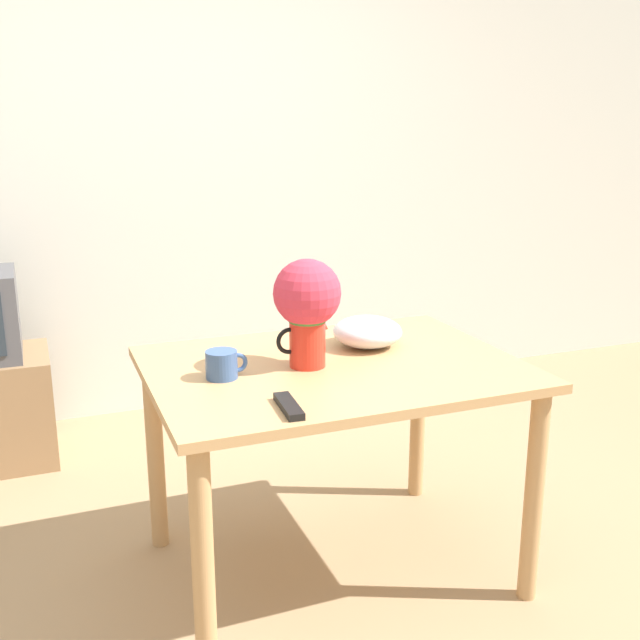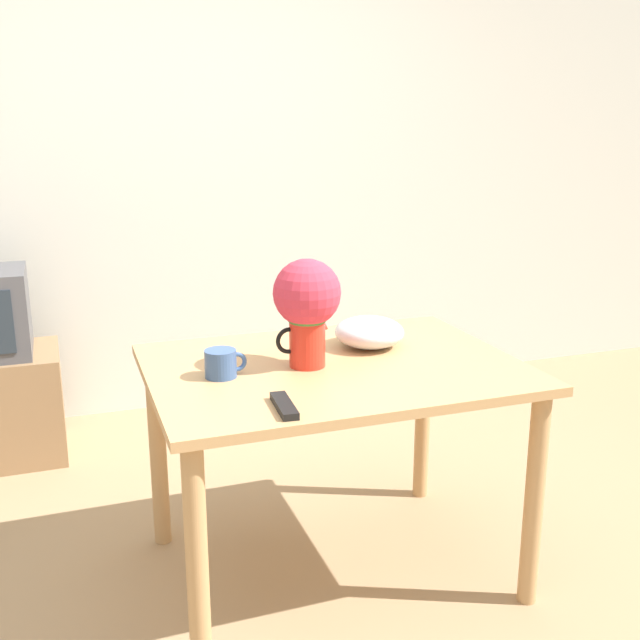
{
  "view_description": "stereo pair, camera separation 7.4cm",
  "coord_description": "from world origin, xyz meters",
  "views": [
    {
      "loc": [
        -0.65,
        -1.89,
        1.49
      ],
      "look_at": [
        0.18,
        0.22,
        0.89
      ],
      "focal_mm": 42.0,
      "sensor_mm": 36.0,
      "label": 1
    },
    {
      "loc": [
        -0.58,
        -1.91,
        1.49
      ],
      "look_at": [
        0.18,
        0.22,
        0.89
      ],
      "focal_mm": 42.0,
      "sensor_mm": 36.0,
      "label": 2
    }
  ],
  "objects": [
    {
      "name": "table",
      "position": [
        0.22,
        0.21,
        0.63
      ],
      "size": [
        1.17,
        0.87,
        0.74
      ],
      "color": "tan",
      "rests_on": "ground_plane"
    },
    {
      "name": "wall_back",
      "position": [
        0.0,
        1.97,
        1.3
      ],
      "size": [
        8.0,
        0.05,
        2.6
      ],
      "color": "silver",
      "rests_on": "ground_plane"
    },
    {
      "name": "ground_plane",
      "position": [
        0.0,
        0.0,
        0.0
      ],
      "size": [
        12.0,
        12.0,
        0.0
      ],
      "primitive_type": "plane",
      "color": "#9E7F5B"
    },
    {
      "name": "remote_control",
      "position": [
        -0.04,
        -0.11,
        0.75
      ],
      "size": [
        0.06,
        0.18,
        0.02
      ],
      "color": "black",
      "rests_on": "table"
    },
    {
      "name": "white_bowl",
      "position": [
        0.41,
        0.35,
        0.79
      ],
      "size": [
        0.24,
        0.24,
        0.1
      ],
      "color": "silver",
      "rests_on": "table"
    },
    {
      "name": "flower_vase",
      "position": [
        0.14,
        0.22,
        0.95
      ],
      "size": [
        0.21,
        0.21,
        0.34
      ],
      "color": "red",
      "rests_on": "table"
    },
    {
      "name": "coffee_mug",
      "position": [
        -0.14,
        0.21,
        0.78
      ],
      "size": [
        0.13,
        0.1,
        0.09
      ],
      "color": "#385689",
      "rests_on": "table"
    }
  ]
}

